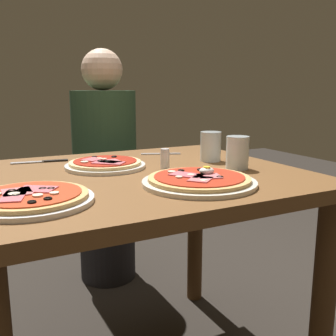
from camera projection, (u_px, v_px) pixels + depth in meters
dining_table at (136, 210)px, 1.24m from camera, size 1.02×0.86×0.73m
pizza_foreground at (199, 180)px, 1.06m from camera, size 0.31×0.31×0.05m
pizza_across_left at (105, 164)px, 1.29m from camera, size 0.26×0.26×0.03m
pizza_across_right at (31, 198)px, 0.89m from camera, size 0.29×0.29×0.03m
water_glass_near at (237, 155)px, 1.27m from camera, size 0.07×0.07×0.11m
water_glass_far at (211, 148)px, 1.41m from camera, size 0.07×0.07×0.11m
fork at (158, 154)px, 1.56m from camera, size 0.15×0.07×0.00m
knife at (44, 161)px, 1.39m from camera, size 0.20×0.04×0.01m
salt_shaker at (165, 159)px, 1.27m from camera, size 0.03×0.03×0.07m
diner_person at (105, 174)px, 2.00m from camera, size 0.32×0.32×1.18m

